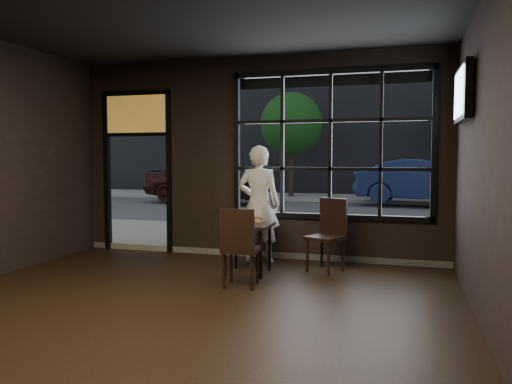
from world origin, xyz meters
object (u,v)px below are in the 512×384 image
(cafe_table, at_px, (248,248))
(chair_near, at_px, (241,247))
(man, at_px, (259,204))
(navy_car, at_px, (425,181))

(cafe_table, xyz_separation_m, chair_near, (0.13, -0.69, 0.15))
(man, xyz_separation_m, navy_car, (2.83, 9.74, -0.07))
(man, distance_m, navy_car, 10.14)
(navy_car, bearing_deg, cafe_table, 172.69)
(cafe_table, height_order, navy_car, navy_car)
(cafe_table, distance_m, navy_car, 10.86)
(cafe_table, relative_size, man, 0.39)
(man, bearing_deg, navy_car, -110.86)
(cafe_table, bearing_deg, chair_near, -80.51)
(cafe_table, relative_size, chair_near, 0.70)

